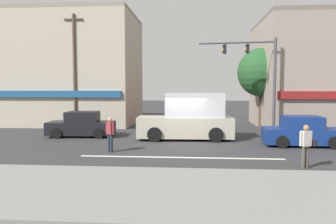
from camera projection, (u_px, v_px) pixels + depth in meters
ground_plane at (183, 144)px, 17.91m from camera, size 120.00×120.00×0.00m
lane_marking_stripe at (181, 157)px, 14.43m from camera, size 9.00×0.24×0.01m
sidewalk_curb at (174, 192)px, 9.46m from camera, size 40.00×5.00×0.16m
building_left_block at (67, 70)px, 28.37m from camera, size 12.02×8.29×9.27m
street_tree at (262, 73)px, 24.42m from camera, size 3.63×3.63×6.03m
utility_pole_near_left at (75, 70)px, 24.17m from camera, size 1.40×0.22×8.46m
traffic_light_mast at (259, 70)px, 20.77m from camera, size 4.86×0.74×6.20m
box_truck_waiting_far at (188, 118)px, 19.43m from camera, size 5.67×2.41×2.75m
van_approaching_near at (180, 114)px, 26.11m from camera, size 2.17×4.67×2.11m
sedan_crossing_leftbound at (82, 125)px, 20.58m from camera, size 4.21×2.11×1.58m
sedan_crossing_center at (303, 132)px, 17.30m from camera, size 4.15×1.99×1.58m
pedestrian_foreground_with_bag at (306, 144)px, 12.47m from camera, size 0.69×0.41×1.67m
pedestrian_mid_crossing at (110, 132)px, 15.61m from camera, size 0.47×0.39×1.67m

